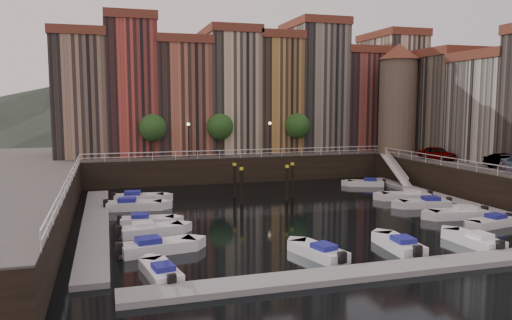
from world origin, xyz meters
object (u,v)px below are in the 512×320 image
object	(u,v)px
gangway	(395,168)
car_b	(508,163)
mooring_pilings	(264,183)
car_a	(437,154)
boat_left_2	(146,221)
corner_tower	(398,97)
boat_left_1	(150,230)
boat_left_0	(156,247)

from	to	relation	value
gangway	car_b	size ratio (longest dim) A/B	1.84
mooring_pilings	car_a	world-z (taller)	car_a
mooring_pilings	boat_left_2	xyz separation A→B (m)	(-11.92, -7.20, -1.32)
corner_tower	boat_left_1	size ratio (longest dim) A/B	2.90
corner_tower	boat_left_0	distance (m)	41.41
corner_tower	car_a	xyz separation A→B (m)	(0.52, -7.51, -6.46)
corner_tower	gangway	xyz separation A→B (m)	(-2.90, -4.50, -8.28)
boat_left_1	boat_left_2	world-z (taller)	boat_left_1
car_b	mooring_pilings	bearing A→B (deg)	155.03
car_a	boat_left_1	bearing A→B (deg)	-175.02
boat_left_0	mooring_pilings	bearing A→B (deg)	41.85
mooring_pilings	car_b	bearing A→B (deg)	-18.39
car_b	corner_tower	bearing A→B (deg)	89.52
gangway	boat_left_1	world-z (taller)	gangway
corner_tower	car_b	world-z (taller)	corner_tower
mooring_pilings	boat_left_1	bearing A→B (deg)	-139.09
boat_left_1	car_a	world-z (taller)	car_a
boat_left_0	boat_left_1	world-z (taller)	boat_left_0
corner_tower	car_b	xyz separation A→B (m)	(1.77, -16.56, -6.45)
corner_tower	boat_left_1	xyz separation A→B (m)	(-32.37, -19.46, -9.83)
boat_left_1	car_a	bearing A→B (deg)	11.92
boat_left_0	car_b	world-z (taller)	car_b
corner_tower	boat_left_2	xyz separation A→B (m)	(-32.41, -16.37, -9.86)
car_a	corner_tower	bearing A→B (deg)	79.00
mooring_pilings	boat_left_2	size ratio (longest dim) A/B	1.42
corner_tower	boat_left_2	bearing A→B (deg)	-153.20
gangway	boat_left_2	world-z (taller)	gangway
boat_left_2	car_a	size ratio (longest dim) A/B	1.01
car_b	boat_left_0	bearing A→B (deg)	-174.40
boat_left_2	car_a	world-z (taller)	car_a
boat_left_0	car_b	distance (m)	35.06
boat_left_2	car_b	world-z (taller)	car_b
corner_tower	gangway	world-z (taller)	corner_tower
mooring_pilings	boat_left_1	distance (m)	15.77
corner_tower	boat_left_1	distance (m)	39.03
car_a	car_b	world-z (taller)	car_b
gangway	boat_left_2	xyz separation A→B (m)	(-29.51, -11.87, -1.58)
car_b	boat_left_1	bearing A→B (deg)	178.27
boat_left_1	car_a	size ratio (longest dim) A/B	1.10
boat_left_1	boat_left_2	bearing A→B (deg)	82.71
boat_left_2	car_b	xyz separation A→B (m)	(34.18, -0.19, 3.41)
gangway	car_a	size ratio (longest dim) A/B	1.92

